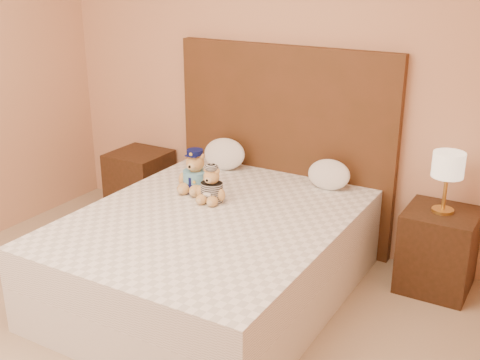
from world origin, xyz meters
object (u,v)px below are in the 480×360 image
at_px(teddy_prisoner, 212,184).
at_px(pillow_right, 329,173).
at_px(bed, 213,254).
at_px(pillow_left, 224,153).
at_px(nightstand_left, 140,183).
at_px(lamp, 448,168).
at_px(teddy_police, 195,171).
at_px(nightstand_right, 438,250).

xyz_separation_m(teddy_prisoner, pillow_right, (0.58, 0.63, -0.01)).
bearing_deg(bed, pillow_left, 116.74).
xyz_separation_m(nightstand_left, lamp, (2.50, 0.00, 0.57)).
xyz_separation_m(bed, teddy_police, (-0.33, 0.30, 0.43)).
distance_m(nightstand_left, pillow_left, 0.92).
bearing_deg(pillow_right, teddy_police, -145.80).
relative_size(lamp, pillow_right, 1.28).
bearing_deg(lamp, nightstand_right, 0.00).
bearing_deg(lamp, pillow_right, 177.86).
bearing_deg(nightstand_left, lamp, 0.00).
xyz_separation_m(nightstand_right, pillow_right, (-0.80, 0.03, 0.39)).
relative_size(nightstand_right, lamp, 1.38).
xyz_separation_m(lamp, pillow_right, (-0.80, 0.03, -0.19)).
bearing_deg(teddy_police, lamp, 13.17).
bearing_deg(pillow_left, pillow_right, 0.00).
height_order(nightstand_right, lamp, lamp).
xyz_separation_m(bed, pillow_left, (-0.42, 0.83, 0.40)).
bearing_deg(teddy_prisoner, pillow_left, 109.26).
height_order(nightstand_left, nightstand_right, same).
height_order(nightstand_left, pillow_left, pillow_left).
bearing_deg(pillow_right, pillow_left, 180.00).
xyz_separation_m(bed, nightstand_right, (1.25, 0.80, -0.00)).
bearing_deg(pillow_left, bed, -63.26).
bearing_deg(nightstand_left, bed, -32.62).
xyz_separation_m(bed, pillow_right, (0.45, 0.83, 0.39)).
relative_size(teddy_police, teddy_prisoner, 1.22).
bearing_deg(pillow_left, teddy_prisoner, -65.34).
distance_m(bed, teddy_prisoner, 0.46).
bearing_deg(teddy_prisoner, teddy_police, 147.00).
height_order(nightstand_left, pillow_right, pillow_right).
relative_size(nightstand_left, lamp, 1.38).
height_order(nightstand_right, pillow_left, pillow_left).
distance_m(bed, lamp, 1.59).
bearing_deg(pillow_right, lamp, -2.14).
relative_size(bed, nightstand_right, 3.64).
height_order(lamp, pillow_right, lamp).
bearing_deg(nightstand_right, teddy_prisoner, -156.40).
height_order(bed, nightstand_right, same).
bearing_deg(bed, teddy_prisoner, 122.89).
distance_m(lamp, pillow_right, 0.82).
height_order(bed, lamp, lamp).
distance_m(bed, nightstand_left, 1.48).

